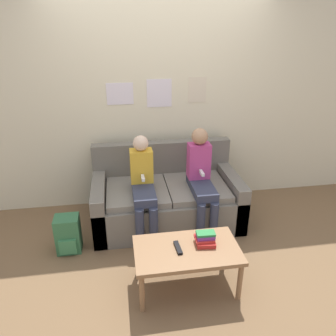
{
  "coord_description": "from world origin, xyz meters",
  "views": [
    {
      "loc": [
        -0.5,
        -2.72,
        2.17
      ],
      "look_at": [
        0.0,
        0.43,
        0.73
      ],
      "focal_mm": 35.0,
      "sensor_mm": 36.0,
      "label": 1
    }
  ],
  "objects_px": {
    "person_left": "(143,184)",
    "backpack": "(68,234)",
    "tv_remote": "(178,248)",
    "coffee_table": "(187,253)",
    "person_right": "(201,177)",
    "couch": "(166,198)"
  },
  "relations": [
    {
      "from": "backpack",
      "to": "person_right",
      "type": "bearing_deg",
      "value": 8.85
    },
    {
      "from": "person_left",
      "to": "backpack",
      "type": "relative_size",
      "value": 2.78
    },
    {
      "from": "coffee_table",
      "to": "person_right",
      "type": "bearing_deg",
      "value": 69.01
    },
    {
      "from": "person_left",
      "to": "backpack",
      "type": "distance_m",
      "value": 0.92
    },
    {
      "from": "coffee_table",
      "to": "tv_remote",
      "type": "distance_m",
      "value": 0.1
    },
    {
      "from": "couch",
      "to": "person_left",
      "type": "height_order",
      "value": "person_left"
    },
    {
      "from": "person_right",
      "to": "backpack",
      "type": "relative_size",
      "value": 2.9
    },
    {
      "from": "coffee_table",
      "to": "tv_remote",
      "type": "bearing_deg",
      "value": 172.39
    },
    {
      "from": "person_left",
      "to": "backpack",
      "type": "xyz_separation_m",
      "value": [
        -0.79,
        -0.21,
        -0.41
      ]
    },
    {
      "from": "person_right",
      "to": "person_left",
      "type": "bearing_deg",
      "value": -179.2
    },
    {
      "from": "couch",
      "to": "backpack",
      "type": "distance_m",
      "value": 1.15
    },
    {
      "from": "tv_remote",
      "to": "backpack",
      "type": "bearing_deg",
      "value": 142.51
    },
    {
      "from": "couch",
      "to": "person_right",
      "type": "height_order",
      "value": "person_right"
    },
    {
      "from": "person_left",
      "to": "coffee_table",
      "type": "bearing_deg",
      "value": -71.99
    },
    {
      "from": "couch",
      "to": "coffee_table",
      "type": "bearing_deg",
      "value": -89.45
    },
    {
      "from": "couch",
      "to": "person_right",
      "type": "distance_m",
      "value": 0.54
    },
    {
      "from": "person_left",
      "to": "backpack",
      "type": "bearing_deg",
      "value": -164.95
    },
    {
      "from": "coffee_table",
      "to": "person_right",
      "type": "distance_m",
      "value": 1.0
    },
    {
      "from": "person_right",
      "to": "backpack",
      "type": "bearing_deg",
      "value": -171.15
    },
    {
      "from": "backpack",
      "to": "person_left",
      "type": "bearing_deg",
      "value": 15.05
    },
    {
      "from": "coffee_table",
      "to": "person_left",
      "type": "distance_m",
      "value": 0.96
    },
    {
      "from": "coffee_table",
      "to": "person_left",
      "type": "height_order",
      "value": "person_left"
    }
  ]
}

